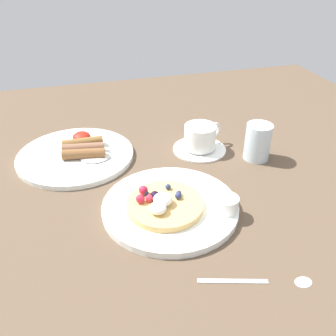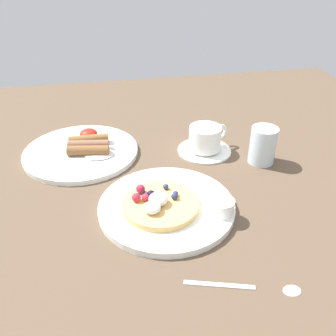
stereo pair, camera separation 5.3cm
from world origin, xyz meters
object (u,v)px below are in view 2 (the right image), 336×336
pancake_plate (167,207)px  coffee_cup (206,137)px  syrup_ramekin (222,207)px  coffee_saucer (204,150)px  teaspoon (262,287)px  breakfast_plate (81,152)px  water_glass (263,145)px

pancake_plate → coffee_cup: (13.75, 20.97, 3.20)cm
syrup_ramekin → coffee_cup: size_ratio=0.43×
coffee_saucer → teaspoon: (-2.89, -42.50, -0.21)cm
pancake_plate → syrup_ramekin: size_ratio=5.90×
teaspoon → breakfast_plate: bearing=120.2°
breakfast_plate → teaspoon: breakfast_plate is taller
coffee_saucer → teaspoon: size_ratio=0.77×
pancake_plate → syrup_ramekin: (9.70, -4.69, 2.19)cm
coffee_saucer → water_glass: bearing=-31.9°
syrup_ramekin → coffee_cup: bearing=81.0°
coffee_cup → syrup_ramekin: bearing=-99.0°
coffee_cup → water_glass: bearing=-32.4°
coffee_saucer → coffee_cup: (0.15, 0.06, 3.44)cm
breakfast_plate → coffee_cup: 30.86cm
coffee_cup → teaspoon: bearing=-94.1°
coffee_saucer → pancake_plate: bearing=-123.0°
syrup_ramekin → teaspoon: bearing=-86.6°
breakfast_plate → coffee_cup: size_ratio=2.65×
coffee_saucer → water_glass: water_glass is taller
syrup_ramekin → breakfast_plate: 39.98cm
water_glass → pancake_plate: bearing=-151.9°
water_glass → syrup_ramekin: bearing=-130.7°
pancake_plate → coffee_cup: bearing=56.8°
coffee_cup → pancake_plate: bearing=-123.2°
syrup_ramekin → breakfast_plate: syrup_ramekin is taller
teaspoon → water_glass: bearing=67.3°
coffee_saucer → water_glass: 14.47cm
breakfast_plate → coffee_saucer: (30.23, -4.40, -0.16)cm
breakfast_plate → teaspoon: size_ratio=1.60×
breakfast_plate → water_glass: 43.82cm
syrup_ramekin → teaspoon: syrup_ramekin is taller
teaspoon → water_glass: water_glass is taller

